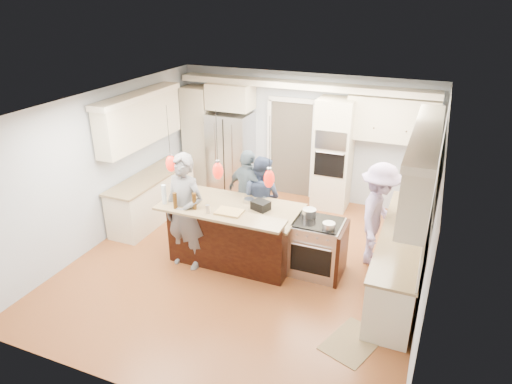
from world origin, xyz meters
TOP-DOWN VIEW (x-y plane):
  - ground_plane at (0.00, 0.00)m, footprint 6.00×6.00m
  - room_shell at (0.00, 0.00)m, footprint 5.54×6.04m
  - refrigerator at (-1.55, 2.64)m, footprint 0.90×0.70m
  - oven_column at (0.75, 2.67)m, footprint 0.72×0.69m
  - back_upper_cabinets at (-0.75, 2.76)m, footprint 5.30×0.61m
  - right_counter_run at (2.44, 0.30)m, footprint 0.64×3.10m
  - left_cabinets at (-2.44, 0.80)m, footprint 0.64×2.30m
  - kitchen_island at (-0.25, 0.07)m, footprint 2.10×1.46m
  - island_range at (1.16, 0.15)m, footprint 0.82×0.71m
  - pendant_lights at (-0.25, -0.51)m, footprint 1.75×0.15m
  - person_bar_end at (-0.90, -0.45)m, footprint 0.76×0.54m
  - person_far_left at (-0.11, 0.85)m, footprint 0.87×0.73m
  - person_far_right at (-0.36, 0.85)m, footprint 1.06×0.77m
  - person_range_side at (1.95, 0.81)m, footprint 0.71×1.17m
  - floor_rug at (2.03, -1.26)m, footprint 0.82×0.98m
  - water_bottle at (-1.20, -0.55)m, footprint 0.10×0.10m
  - beer_bottle_a at (-0.83, -0.46)m, footprint 0.09×0.09m
  - beer_bottle_b at (-0.95, -0.63)m, footprint 0.07×0.07m
  - beer_bottle_c at (-0.66, -0.54)m, footprint 0.08×0.08m
  - drink_can at (-0.40, -0.59)m, footprint 0.07×0.07m
  - cutting_board at (-0.10, -0.47)m, footprint 0.41×0.29m
  - pot_large at (0.95, 0.26)m, footprint 0.22×0.22m
  - pot_small at (1.34, -0.01)m, footprint 0.19×0.19m

SIDE VIEW (x-z plane):
  - ground_plane at x=0.00m, z-range 0.00..0.00m
  - floor_rug at x=2.03m, z-range 0.00..0.01m
  - island_range at x=1.16m, z-range 0.00..0.92m
  - kitchen_island at x=-0.25m, z-range -0.08..1.04m
  - person_far_left at x=-0.11m, z-range 0.00..1.60m
  - person_far_right at x=-0.36m, z-range 0.00..1.67m
  - person_range_side at x=1.95m, z-range 0.00..1.76m
  - refrigerator at x=-1.55m, z-range 0.00..1.80m
  - pot_small at x=1.34m, z-range 0.92..1.02m
  - person_bar_end at x=-0.90m, z-range 0.00..1.95m
  - pot_large at x=0.95m, z-range 0.92..1.05m
  - right_counter_run at x=2.44m, z-range -0.20..2.31m
  - left_cabinets at x=-2.44m, z-range -0.20..2.31m
  - cutting_board at x=-0.10m, z-range 1.12..1.15m
  - oven_column at x=0.75m, z-range 0.00..2.30m
  - drink_can at x=-0.40m, z-range 1.12..1.25m
  - beer_bottle_b at x=-0.95m, z-range 1.12..1.38m
  - beer_bottle_c at x=-0.66m, z-range 1.12..1.38m
  - beer_bottle_a at x=-0.83m, z-range 1.12..1.39m
  - water_bottle at x=-1.20m, z-range 1.12..1.44m
  - back_upper_cabinets at x=-0.75m, z-range 0.40..2.94m
  - pendant_lights at x=-0.25m, z-range 1.29..2.32m
  - room_shell at x=0.00m, z-range 0.46..3.18m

